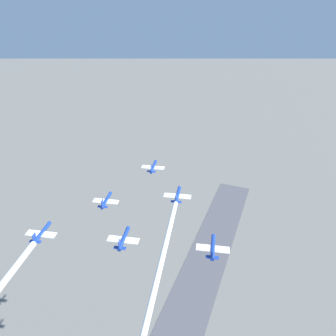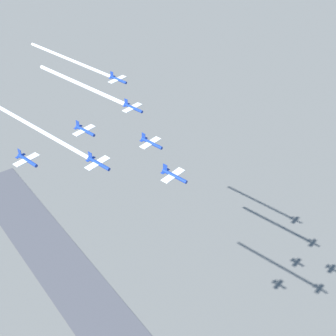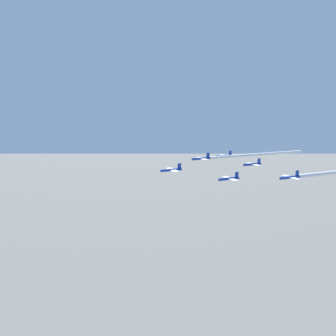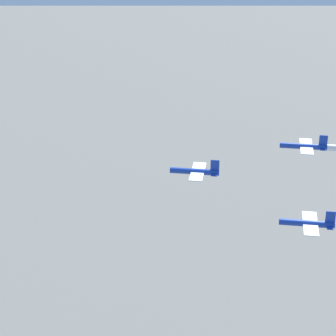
{
  "view_description": "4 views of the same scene",
  "coord_description": "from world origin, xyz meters",
  "px_view_note": "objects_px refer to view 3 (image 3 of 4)",
  "views": [
    {
      "loc": [
        -31.7,
        -112.3,
        179.46
      ],
      "look_at": [
        5.97,
        -19.23,
        125.35
      ],
      "focal_mm": 35.0,
      "sensor_mm": 36.0,
      "label": 1
    },
    {
      "loc": [
        97.19,
        -6.49,
        203.8
      ],
      "look_at": [
        0.39,
        -23.01,
        131.0
      ],
      "focal_mm": 50.0,
      "sensor_mm": 36.0,
      "label": 2
    },
    {
      "loc": [
        -68.12,
        73.49,
        152.06
      ],
      "look_at": [
        4.57,
        -25.91,
        127.57
      ],
      "focal_mm": 35.0,
      "sensor_mm": 36.0,
      "label": 3
    },
    {
      "loc": [
        -89.52,
        20.64,
        171.74
      ],
      "look_at": [
        5.34,
        -18.86,
        126.96
      ],
      "focal_mm": 70.0,
      "sensor_mm": 36.0,
      "label": 4
    }
  ],
  "objects_px": {
    "jet_1": "(230,179)",
    "jet_4": "(253,164)",
    "jet_5": "(225,156)",
    "jet_2": "(202,158)",
    "jet_3": "(290,177)",
    "jet_0": "(172,170)"
  },
  "relations": [
    {
      "from": "jet_2",
      "to": "jet_4",
      "type": "bearing_deg",
      "value": -120.47
    },
    {
      "from": "jet_0",
      "to": "jet_4",
      "type": "height_order",
      "value": "jet_0"
    },
    {
      "from": "jet_3",
      "to": "jet_5",
      "type": "xyz_separation_m",
      "value": [
        36.15,
        -21.82,
        1.29
      ]
    },
    {
      "from": "jet_0",
      "to": "jet_1",
      "type": "relative_size",
      "value": 1.0
    },
    {
      "from": "jet_2",
      "to": "jet_3",
      "type": "relative_size",
      "value": 1.0
    },
    {
      "from": "jet_1",
      "to": "jet_2",
      "type": "xyz_separation_m",
      "value": [
        18.07,
        -10.91,
        4.0
      ]
    },
    {
      "from": "jet_3",
      "to": "jet_4",
      "type": "bearing_deg",
      "value": -0.0
    },
    {
      "from": "jet_2",
      "to": "jet_5",
      "type": "distance_m",
      "value": 20.88
    },
    {
      "from": "jet_4",
      "to": "jet_0",
      "type": "bearing_deg",
      "value": 90.0
    },
    {
      "from": "jet_1",
      "to": "jet_4",
      "type": "xyz_separation_m",
      "value": [
        -0.24,
        -20.82,
        2.13
      ]
    },
    {
      "from": "jet_3",
      "to": "jet_4",
      "type": "height_order",
      "value": "jet_4"
    },
    {
      "from": "jet_2",
      "to": "jet_4",
      "type": "xyz_separation_m",
      "value": [
        -18.31,
        -9.91,
        -1.86
      ]
    },
    {
      "from": "jet_5",
      "to": "jet_0",
      "type": "bearing_deg",
      "value": 120.47
    },
    {
      "from": "jet_3",
      "to": "jet_2",
      "type": "bearing_deg",
      "value": 29.54
    },
    {
      "from": "jet_0",
      "to": "jet_5",
      "type": "height_order",
      "value": "jet_0"
    },
    {
      "from": "jet_3",
      "to": "jet_4",
      "type": "distance_m",
      "value": 21.14
    },
    {
      "from": "jet_0",
      "to": "jet_3",
      "type": "relative_size",
      "value": 1.0
    },
    {
      "from": "jet_5",
      "to": "jet_2",
      "type": "bearing_deg",
      "value": 120.47
    },
    {
      "from": "jet_2",
      "to": "jet_5",
      "type": "xyz_separation_m",
      "value": [
        -0.24,
        -20.82,
        -1.58
      ]
    },
    {
      "from": "jet_0",
      "to": "jet_2",
      "type": "relative_size",
      "value": 1.0
    },
    {
      "from": "jet_4",
      "to": "jet_5",
      "type": "bearing_deg",
      "value": 0.0
    },
    {
      "from": "jet_0",
      "to": "jet_3",
      "type": "distance_m",
      "value": 41.66
    }
  ]
}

